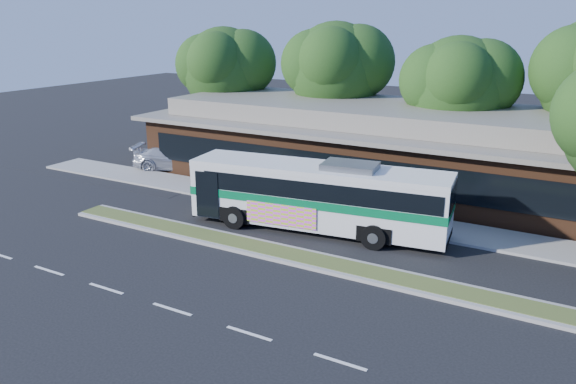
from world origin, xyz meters
name	(u,v)px	position (x,y,z in m)	size (l,w,h in m)	color
ground	(322,271)	(0.00, 0.00, 0.00)	(120.00, 120.00, 0.00)	black
median_strip	(329,264)	(0.00, 0.60, 0.07)	(26.00, 1.10, 0.15)	#455624
sidewalk	(382,219)	(0.00, 6.40, 0.06)	(44.00, 2.60, 0.12)	gray
parking_lot	(147,160)	(-18.00, 10.00, 0.01)	(14.00, 12.00, 0.01)	black
plaza_building	(425,149)	(0.00, 12.99, 2.13)	(33.20, 11.20, 4.45)	#522E19
tree_bg_a	(230,68)	(-14.58, 15.14, 5.87)	(6.47, 5.80, 8.63)	black
tree_bg_b	(343,67)	(-6.57, 16.14, 6.14)	(6.69, 6.00, 9.00)	black
tree_bg_c	(465,84)	(1.40, 15.13, 5.59)	(6.24, 5.60, 8.26)	black
transit_bus	(319,192)	(-2.05, 3.81, 1.80)	(11.75, 3.94, 3.24)	silver
sedan	(177,157)	(-14.46, 8.94, 0.79)	(2.22, 5.46, 1.59)	silver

